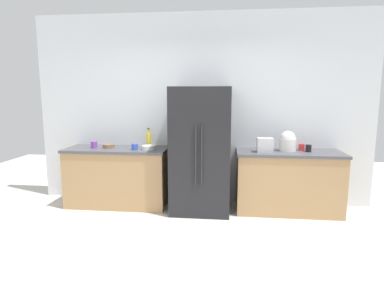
% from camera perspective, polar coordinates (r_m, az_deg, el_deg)
% --- Properties ---
extents(ground_plane, '(10.25, 10.25, 0.00)m').
position_cam_1_polar(ground_plane, '(3.50, -1.11, -19.71)').
color(ground_plane, beige).
extents(kitchen_back_panel, '(5.12, 0.10, 2.88)m').
position_cam_1_polar(kitchen_back_panel, '(4.89, 1.62, 6.14)').
color(kitchen_back_panel, silver).
rests_on(kitchen_back_panel, ground_plane).
extents(counter_left, '(1.52, 0.62, 0.88)m').
position_cam_1_polar(counter_left, '(4.96, -13.19, -5.73)').
color(counter_left, tan).
rests_on(counter_left, ground_plane).
extents(counter_right, '(1.47, 0.62, 0.88)m').
position_cam_1_polar(counter_right, '(4.76, 16.89, -6.49)').
color(counter_right, tan).
rests_on(counter_right, ground_plane).
extents(refrigerator, '(0.83, 0.74, 1.78)m').
position_cam_1_polar(refrigerator, '(4.52, 1.62, -1.09)').
color(refrigerator, black).
rests_on(refrigerator, ground_plane).
extents(toaster, '(0.22, 0.16, 0.20)m').
position_cam_1_polar(toaster, '(4.51, 13.00, -0.19)').
color(toaster, silver).
rests_on(toaster, counter_right).
extents(rice_cooker, '(0.24, 0.24, 0.29)m').
position_cam_1_polar(rice_cooker, '(4.68, 16.82, 0.42)').
color(rice_cooker, silver).
rests_on(rice_cooker, counter_right).
extents(bottle_a, '(0.07, 0.07, 0.29)m').
position_cam_1_polar(bottle_a, '(4.82, -7.82, 0.78)').
color(bottle_a, yellow).
rests_on(bottle_a, counter_left).
extents(cup_a, '(0.09, 0.09, 0.09)m').
position_cam_1_polar(cup_a, '(4.81, 19.14, -0.52)').
color(cup_a, red).
rests_on(cup_a, counter_right).
extents(cup_b, '(0.08, 0.08, 0.10)m').
position_cam_1_polar(cup_b, '(4.71, 20.23, -0.73)').
color(cup_b, black).
rests_on(cup_b, counter_right).
extents(cup_c, '(0.09, 0.09, 0.10)m').
position_cam_1_polar(cup_c, '(4.96, -17.21, -0.11)').
color(cup_c, purple).
rests_on(cup_c, counter_left).
extents(cup_d, '(0.09, 0.09, 0.09)m').
position_cam_1_polar(cup_d, '(4.66, -10.27, -0.49)').
color(cup_d, blue).
rests_on(cup_d, counter_left).
extents(bowl_a, '(0.20, 0.20, 0.06)m').
position_cam_1_polar(bowl_a, '(4.65, -7.87, -0.64)').
color(bowl_a, white).
rests_on(bowl_a, counter_left).
extents(bowl_b, '(0.17, 0.17, 0.05)m').
position_cam_1_polar(bowl_b, '(4.92, -14.78, -0.35)').
color(bowl_b, brown).
rests_on(bowl_b, counter_left).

